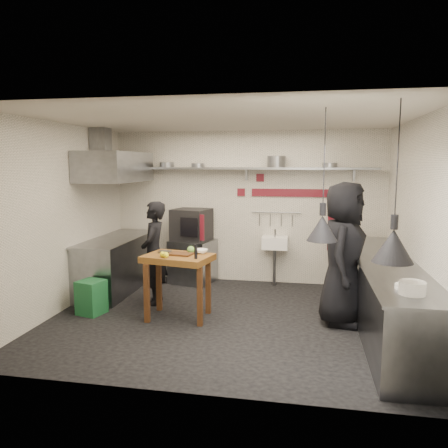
% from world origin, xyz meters
% --- Properties ---
extents(floor, '(5.00, 5.00, 0.00)m').
position_xyz_m(floor, '(0.00, 0.00, 0.00)').
color(floor, black).
rests_on(floor, ground).
extents(ceiling, '(5.00, 5.00, 0.00)m').
position_xyz_m(ceiling, '(0.00, 0.00, 2.80)').
color(ceiling, beige).
rests_on(ceiling, floor).
extents(wall_back, '(5.00, 0.04, 2.80)m').
position_xyz_m(wall_back, '(0.00, 2.10, 1.40)').
color(wall_back, beige).
rests_on(wall_back, floor).
extents(wall_front, '(5.00, 0.04, 2.80)m').
position_xyz_m(wall_front, '(0.00, -2.10, 1.40)').
color(wall_front, beige).
rests_on(wall_front, floor).
extents(wall_left, '(0.04, 4.20, 2.80)m').
position_xyz_m(wall_left, '(-2.50, 0.00, 1.40)').
color(wall_left, beige).
rests_on(wall_left, floor).
extents(wall_right, '(0.04, 4.20, 2.80)m').
position_xyz_m(wall_right, '(2.50, 0.00, 1.40)').
color(wall_right, beige).
rests_on(wall_right, floor).
extents(red_band_horiz, '(1.70, 0.02, 0.14)m').
position_xyz_m(red_band_horiz, '(0.95, 2.08, 1.68)').
color(red_band_horiz, maroon).
rests_on(red_band_horiz, wall_back).
extents(red_band_vert, '(0.14, 0.02, 1.10)m').
position_xyz_m(red_band_vert, '(1.55, 2.08, 1.20)').
color(red_band_vert, maroon).
rests_on(red_band_vert, wall_back).
extents(red_tile_a, '(0.14, 0.02, 0.14)m').
position_xyz_m(red_tile_a, '(0.25, 2.08, 1.95)').
color(red_tile_a, maroon).
rests_on(red_tile_a, wall_back).
extents(red_tile_b, '(0.14, 0.02, 0.14)m').
position_xyz_m(red_tile_b, '(-0.10, 2.08, 1.68)').
color(red_tile_b, maroon).
rests_on(red_tile_b, wall_back).
extents(back_shelf, '(4.60, 0.34, 0.04)m').
position_xyz_m(back_shelf, '(0.00, 1.92, 2.12)').
color(back_shelf, slate).
rests_on(back_shelf, wall_back).
extents(shelf_bracket_left, '(0.04, 0.06, 0.24)m').
position_xyz_m(shelf_bracket_left, '(-1.90, 2.07, 2.02)').
color(shelf_bracket_left, slate).
rests_on(shelf_bracket_left, wall_back).
extents(shelf_bracket_mid, '(0.04, 0.06, 0.24)m').
position_xyz_m(shelf_bracket_mid, '(0.00, 2.07, 2.02)').
color(shelf_bracket_mid, slate).
rests_on(shelf_bracket_mid, wall_back).
extents(shelf_bracket_right, '(0.04, 0.06, 0.24)m').
position_xyz_m(shelf_bracket_right, '(1.90, 2.07, 2.02)').
color(shelf_bracket_right, slate).
rests_on(shelf_bracket_right, wall_back).
extents(pan_far_left, '(0.32, 0.32, 0.09)m').
position_xyz_m(pan_far_left, '(-1.47, 1.92, 2.19)').
color(pan_far_left, slate).
rests_on(pan_far_left, back_shelf).
extents(pan_mid_left, '(0.30, 0.30, 0.07)m').
position_xyz_m(pan_mid_left, '(-0.88, 1.92, 2.18)').
color(pan_mid_left, slate).
rests_on(pan_mid_left, back_shelf).
extents(stock_pot, '(0.39, 0.39, 0.20)m').
position_xyz_m(stock_pot, '(0.55, 1.92, 2.24)').
color(stock_pot, slate).
rests_on(stock_pot, back_shelf).
extents(pan_right, '(0.26, 0.26, 0.08)m').
position_xyz_m(pan_right, '(1.48, 1.92, 2.18)').
color(pan_right, slate).
rests_on(pan_right, back_shelf).
extents(oven_stand, '(0.86, 0.81, 0.80)m').
position_xyz_m(oven_stand, '(-0.96, 1.82, 0.40)').
color(oven_stand, slate).
rests_on(oven_stand, floor).
extents(combi_oven, '(0.74, 0.71, 0.58)m').
position_xyz_m(combi_oven, '(-0.98, 1.80, 1.09)').
color(combi_oven, black).
rests_on(combi_oven, oven_stand).
extents(oven_door, '(0.51, 0.15, 0.46)m').
position_xyz_m(oven_door, '(-0.92, 1.52, 1.09)').
color(oven_door, maroon).
rests_on(oven_door, combi_oven).
extents(oven_glass, '(0.33, 0.09, 0.34)m').
position_xyz_m(oven_glass, '(-0.94, 1.45, 1.09)').
color(oven_glass, black).
rests_on(oven_glass, oven_door).
extents(hand_sink, '(0.46, 0.34, 0.22)m').
position_xyz_m(hand_sink, '(0.55, 1.92, 0.78)').
color(hand_sink, white).
rests_on(hand_sink, wall_back).
extents(sink_tap, '(0.03, 0.03, 0.14)m').
position_xyz_m(sink_tap, '(0.55, 1.92, 0.96)').
color(sink_tap, slate).
rests_on(sink_tap, hand_sink).
extents(sink_drain, '(0.06, 0.06, 0.66)m').
position_xyz_m(sink_drain, '(0.55, 1.88, 0.34)').
color(sink_drain, slate).
rests_on(sink_drain, floor).
extents(utensil_rail, '(0.90, 0.02, 0.02)m').
position_xyz_m(utensil_rail, '(0.55, 2.06, 1.32)').
color(utensil_rail, slate).
rests_on(utensil_rail, wall_back).
extents(counter_right, '(0.70, 3.80, 0.90)m').
position_xyz_m(counter_right, '(2.15, 0.00, 0.45)').
color(counter_right, slate).
rests_on(counter_right, floor).
extents(counter_right_top, '(0.76, 3.90, 0.03)m').
position_xyz_m(counter_right_top, '(2.15, 0.00, 0.92)').
color(counter_right_top, slate).
rests_on(counter_right_top, counter_right).
extents(plate_stack, '(0.33, 0.33, 0.13)m').
position_xyz_m(plate_stack, '(2.12, -1.52, 1.00)').
color(plate_stack, white).
rests_on(plate_stack, counter_right_top).
extents(small_bowl_right, '(0.25, 0.25, 0.05)m').
position_xyz_m(small_bowl_right, '(2.10, -1.33, 0.96)').
color(small_bowl_right, white).
rests_on(small_bowl_right, counter_right_top).
extents(counter_left, '(0.70, 1.90, 0.90)m').
position_xyz_m(counter_left, '(-2.15, 1.05, 0.45)').
color(counter_left, slate).
rests_on(counter_left, floor).
extents(counter_left_top, '(0.76, 2.00, 0.03)m').
position_xyz_m(counter_left_top, '(-2.15, 1.05, 0.92)').
color(counter_left_top, slate).
rests_on(counter_left_top, counter_left).
extents(extractor_hood, '(0.78, 1.60, 0.50)m').
position_xyz_m(extractor_hood, '(-2.10, 1.05, 2.15)').
color(extractor_hood, slate).
rests_on(extractor_hood, ceiling).
extents(hood_duct, '(0.28, 0.28, 0.50)m').
position_xyz_m(hood_duct, '(-2.35, 1.05, 2.55)').
color(hood_duct, slate).
rests_on(hood_duct, ceiling).
extents(green_bin, '(0.42, 0.42, 0.50)m').
position_xyz_m(green_bin, '(-2.00, -0.16, 0.25)').
color(green_bin, '#195B2E').
rests_on(green_bin, floor).
extents(prep_table, '(1.03, 0.81, 0.92)m').
position_xyz_m(prep_table, '(-0.69, -0.08, 0.46)').
color(prep_table, brown).
rests_on(prep_table, floor).
extents(cutting_board, '(0.36, 0.28, 0.02)m').
position_xyz_m(cutting_board, '(-0.65, -0.06, 0.93)').
color(cutting_board, '#492813').
rests_on(cutting_board, prep_table).
extents(pepper_mill, '(0.05, 0.05, 0.20)m').
position_xyz_m(pepper_mill, '(-0.37, -0.27, 1.02)').
color(pepper_mill, black).
rests_on(pepper_mill, prep_table).
extents(lemon_a, '(0.08, 0.08, 0.08)m').
position_xyz_m(lemon_a, '(-0.85, -0.26, 0.96)').
color(lemon_a, yellow).
rests_on(lemon_a, prep_table).
extents(lemon_b, '(0.10, 0.10, 0.08)m').
position_xyz_m(lemon_b, '(-0.80, -0.29, 0.96)').
color(lemon_b, yellow).
rests_on(lemon_b, prep_table).
extents(veg_ball, '(0.14, 0.14, 0.11)m').
position_xyz_m(veg_ball, '(-0.53, 0.07, 0.97)').
color(veg_ball, '#61993C').
rests_on(veg_ball, prep_table).
extents(steel_tray, '(0.19, 0.13, 0.03)m').
position_xyz_m(steel_tray, '(-0.91, 0.03, 0.94)').
color(steel_tray, slate).
rests_on(steel_tray, prep_table).
extents(bowl, '(0.22, 0.22, 0.06)m').
position_xyz_m(bowl, '(-0.39, 0.10, 0.95)').
color(bowl, white).
rests_on(bowl, prep_table).
extents(heat_lamp_near, '(0.41, 0.41, 1.45)m').
position_xyz_m(heat_lamp_near, '(1.26, -1.03, 2.08)').
color(heat_lamp_near, black).
rests_on(heat_lamp_near, ceiling).
extents(heat_lamp_far, '(0.39, 0.39, 1.55)m').
position_xyz_m(heat_lamp_far, '(1.91, -1.56, 2.03)').
color(heat_lamp_far, black).
rests_on(heat_lamp_far, ceiling).
extents(chef_left, '(0.44, 0.62, 1.62)m').
position_xyz_m(chef_left, '(-1.25, 0.49, 0.81)').
color(chef_left, black).
rests_on(chef_left, floor).
extents(chef_right, '(0.83, 1.08, 1.96)m').
position_xyz_m(chef_right, '(1.60, 0.13, 0.98)').
color(chef_right, black).
rests_on(chef_right, floor).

